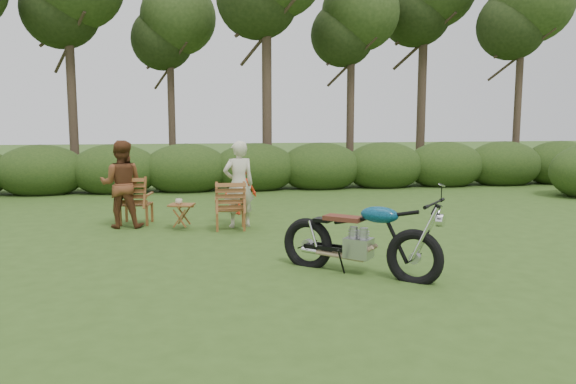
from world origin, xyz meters
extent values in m
plane|color=#2F4918|center=(0.00, 0.00, 0.00)|extent=(80.00, 80.00, 0.00)
cylinder|color=#382A1E|center=(-5.50, 11.10, 3.60)|extent=(0.28, 0.28, 7.20)
cylinder|color=#382A1E|center=(-2.50, 12.20, 3.15)|extent=(0.24, 0.24, 6.30)
sphere|color=#243815|center=(-2.50, 12.20, 5.11)|extent=(2.52, 2.52, 2.52)
cylinder|color=#382A1E|center=(0.50, 10.00, 3.83)|extent=(0.30, 0.30, 7.65)
cylinder|color=#382A1E|center=(3.50, 11.10, 3.24)|extent=(0.26, 0.26, 6.48)
sphere|color=#243815|center=(3.50, 11.10, 5.26)|extent=(2.59, 2.59, 2.59)
cylinder|color=#382A1E|center=(6.50, 12.20, 3.96)|extent=(0.32, 0.32, 7.92)
cylinder|color=#382A1E|center=(9.00, 10.00, 3.42)|extent=(0.24, 0.24, 6.84)
sphere|color=#243815|center=(9.00, 10.00, 5.55)|extent=(2.74, 2.74, 2.74)
ellipsoid|color=#1D3413|center=(-6.00, 9.00, 0.63)|extent=(2.52, 1.68, 1.51)
ellipsoid|color=#1D3413|center=(-4.00, 9.00, 0.63)|extent=(2.52, 1.68, 1.51)
ellipsoid|color=#1D3413|center=(-2.00, 9.00, 0.63)|extent=(2.52, 1.68, 1.51)
ellipsoid|color=#1D3413|center=(0.00, 9.00, 0.63)|extent=(2.52, 1.68, 1.51)
ellipsoid|color=#1D3413|center=(2.00, 9.00, 0.63)|extent=(2.52, 1.68, 1.51)
ellipsoid|color=#1D3413|center=(4.00, 9.00, 0.63)|extent=(2.52, 1.68, 1.51)
ellipsoid|color=#1D3413|center=(6.00, 9.00, 0.63)|extent=(2.52, 1.68, 1.51)
ellipsoid|color=#1D3413|center=(8.00, 9.00, 0.63)|extent=(2.52, 1.68, 1.51)
ellipsoid|color=#1D3413|center=(10.00, 9.00, 0.63)|extent=(2.52, 1.68, 1.51)
imported|color=beige|center=(-2.07, 3.25, 0.54)|extent=(0.17, 0.17, 0.10)
imported|color=beige|center=(-0.93, 3.29, 0.00)|extent=(0.68, 0.52, 1.68)
imported|color=brown|center=(-3.17, 3.61, 0.00)|extent=(0.87, 0.71, 1.69)
imported|color=red|center=(-0.77, 4.77, 0.00)|extent=(0.83, 0.60, 1.15)
camera|label=1|loc=(-1.76, -7.52, 2.12)|focal=35.00mm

